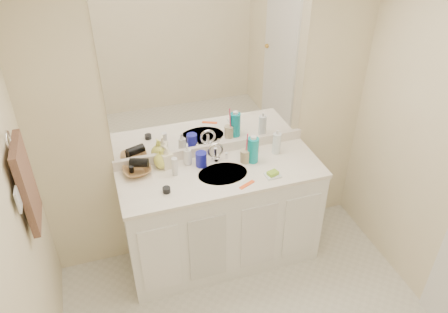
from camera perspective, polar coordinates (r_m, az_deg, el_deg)
name	(u,v)px	position (r m, az deg, el deg)	size (l,w,h in m)	color
wall_back	(211,117)	(3.27, -1.77, 5.23)	(2.60, 0.02, 2.40)	beige
wall_left	(9,299)	(2.20, -26.26, -16.40)	(0.02, 2.60, 2.40)	beige
vanity_cabinet	(222,218)	(3.50, -0.26, -8.05)	(1.50, 0.55, 0.85)	white
countertop	(222,174)	(3.22, -0.28, -2.25)	(1.52, 0.57, 0.03)	white
backsplash	(212,149)	(3.40, -1.62, 0.97)	(1.52, 0.03, 0.08)	silver
sink_basin	(223,175)	(3.21, -0.17, -2.41)	(0.37, 0.37, 0.02)	beige
faucet	(215,154)	(3.31, -1.13, 0.29)	(0.02, 0.02, 0.11)	silver
mirror	(210,72)	(3.10, -1.86, 11.01)	(1.48, 0.01, 1.20)	white
blue_mug	(201,159)	(3.25, -3.00, -0.36)	(0.08, 0.08, 0.11)	#17199F
tan_cup	(245,156)	(3.30, 2.77, 0.04)	(0.07, 0.07, 0.10)	tan
toothbrush	(247,145)	(3.25, 2.98, 1.52)	(0.01, 0.01, 0.21)	#E43C60
mouthwash_bottle	(253,150)	(3.28, 3.80, 0.85)	(0.09, 0.09, 0.20)	#0D9AA4
clear_pump_bottle	(277,143)	(3.41, 6.89, 1.73)	(0.06, 0.06, 0.17)	white
soap_dish	(273,175)	(3.19, 6.37, -2.44)	(0.11, 0.09, 0.01)	white
green_soap	(273,173)	(3.18, 6.40, -2.18)	(0.08, 0.05, 0.03)	#88BB2D
orange_comb	(247,185)	(3.09, 3.02, -3.69)	(0.13, 0.03, 0.01)	#FF541A
dark_jar	(167,190)	(3.04, -7.52, -4.35)	(0.05, 0.05, 0.04)	black
extra_white_bottle	(175,166)	(3.17, -6.45, -1.30)	(0.04, 0.04, 0.14)	silver
soap_bottle_white	(187,154)	(3.26, -4.79, 0.30)	(0.07, 0.07, 0.17)	silver
soap_bottle_cream	(167,157)	(3.25, -7.51, -0.04)	(0.08, 0.08, 0.18)	#F7EDC9
soap_bottle_yellow	(162,158)	(3.26, -8.13, -0.14)	(0.13, 0.13, 0.16)	#E6EB5B
wicker_basket	(137,170)	(3.25, -11.26, -1.80)	(0.20, 0.20, 0.05)	olive
hair_dryer	(139,163)	(3.22, -11.03, -0.80)	(0.07, 0.07, 0.13)	black
towel_ring	(8,140)	(2.58, -26.33, 1.92)	(0.11, 0.11, 0.01)	silver
hand_towel	(27,184)	(2.74, -24.36, -3.31)	(0.04, 0.32, 0.55)	#462F25
switch_plate	(18,200)	(2.55, -25.29, -5.11)	(0.01, 0.09, 0.13)	silver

